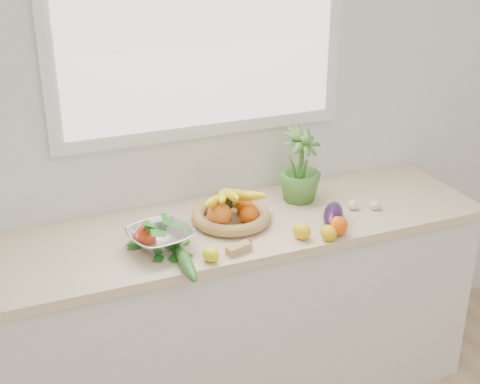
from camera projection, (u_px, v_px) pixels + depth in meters
name	position (u px, v px, depth m)	size (l,w,h in m)	color
back_wall	(201.00, 102.00, 2.86)	(4.50, 0.02, 2.70)	white
counter_cabinet	(228.00, 318.00, 2.98)	(2.20, 0.58, 0.86)	silver
countertop	(227.00, 229.00, 2.80)	(2.24, 0.62, 0.04)	beige
window_frame	(200.00, 7.00, 2.69)	(1.30, 0.03, 1.10)	white
window_pane	(201.00, 8.00, 2.67)	(1.18, 0.01, 0.98)	white
orange_loose	(338.00, 226.00, 2.69)	(0.08, 0.08, 0.08)	#FF5608
lemon_a	(211.00, 255.00, 2.50)	(0.06, 0.07, 0.06)	yellow
lemon_b	(329.00, 233.00, 2.66)	(0.06, 0.08, 0.06)	#E9B60C
lemon_c	(302.00, 231.00, 2.67)	(0.07, 0.08, 0.07)	yellow
apple	(146.00, 235.00, 2.62)	(0.09, 0.09, 0.09)	red
ginger	(239.00, 249.00, 2.57)	(0.10, 0.04, 0.03)	tan
garlic_a	(266.00, 213.00, 2.84)	(0.05, 0.05, 0.05)	white
garlic_b	(353.00, 205.00, 2.92)	(0.05, 0.05, 0.04)	white
garlic_c	(376.00, 205.00, 2.92)	(0.05, 0.05, 0.04)	silver
eggplant	(333.00, 216.00, 2.77)	(0.08, 0.22, 0.09)	#260E33
cucumber	(186.00, 264.00, 2.45)	(0.05, 0.26, 0.05)	#285318
radish	(248.00, 243.00, 2.61)	(0.03, 0.03, 0.03)	red
potted_herb	(300.00, 166.00, 2.95)	(0.19, 0.19, 0.34)	#457F2E
fruit_basket	(231.00, 211.00, 2.79)	(0.36, 0.36, 0.18)	tan
colander_with_spinach	(160.00, 234.00, 2.58)	(0.29, 0.29, 0.13)	white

